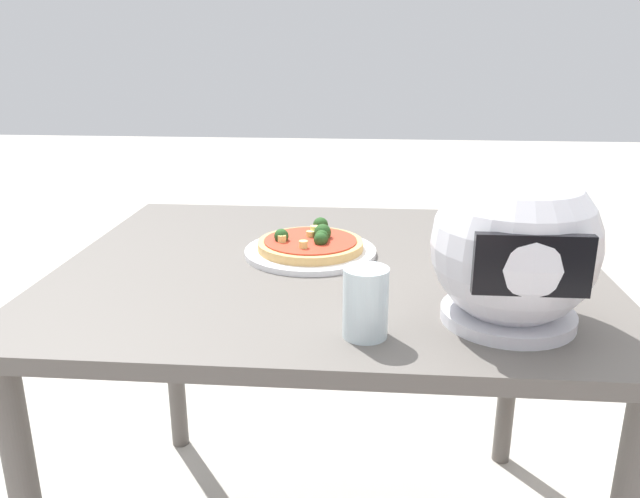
{
  "coord_description": "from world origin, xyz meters",
  "views": [
    {
      "loc": [
        -0.08,
        1.22,
        1.17
      ],
      "look_at": [
        0.02,
        -0.02,
        0.76
      ],
      "focal_mm": 35.23,
      "sensor_mm": 36.0,
      "label": 1
    }
  ],
  "objects_px": {
    "dining_table": "(330,301)",
    "pizza": "(311,243)",
    "drinking_glass": "(366,303)",
    "motorcycle_helmet": "(514,248)"
  },
  "relations": [
    {
      "from": "pizza",
      "to": "drinking_glass",
      "type": "relative_size",
      "value": 2.04
    },
    {
      "from": "dining_table",
      "to": "pizza",
      "type": "relative_size",
      "value": 4.85
    },
    {
      "from": "pizza",
      "to": "drinking_glass",
      "type": "height_order",
      "value": "drinking_glass"
    },
    {
      "from": "motorcycle_helmet",
      "to": "drinking_glass",
      "type": "height_order",
      "value": "motorcycle_helmet"
    },
    {
      "from": "motorcycle_helmet",
      "to": "drinking_glass",
      "type": "distance_m",
      "value": 0.25
    },
    {
      "from": "pizza",
      "to": "motorcycle_helmet",
      "type": "xyz_separation_m",
      "value": [
        -0.35,
        0.32,
        0.1
      ]
    },
    {
      "from": "dining_table",
      "to": "pizza",
      "type": "xyz_separation_m",
      "value": [
        0.04,
        -0.05,
        0.11
      ]
    },
    {
      "from": "drinking_glass",
      "to": "pizza",
      "type": "bearing_deg",
      "value": -72.7
    },
    {
      "from": "dining_table",
      "to": "pizza",
      "type": "height_order",
      "value": "pizza"
    },
    {
      "from": "dining_table",
      "to": "drinking_glass",
      "type": "relative_size",
      "value": 9.86
    }
  ]
}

